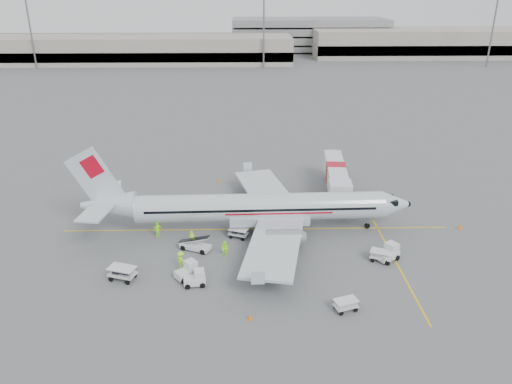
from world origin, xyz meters
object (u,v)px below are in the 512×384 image
jet_bridge (335,179)px  aircraft (260,190)px  tug_mid (195,278)px  tug_fore (388,252)px  tug_aft (187,270)px  belt_loader (195,240)px

jet_bridge → aircraft: bearing=-129.6°
aircraft → tug_mid: aircraft is taller
tug_fore → tug_mid: (-19.22, -4.19, -0.10)m
jet_bridge → tug_fore: jet_bridge is taller
tug_fore → tug_aft: 20.31m
belt_loader → tug_aft: bearing=-69.4°
tug_mid → tug_aft: bearing=117.0°
belt_loader → tug_aft: (-0.34, -5.48, -0.33)m
jet_bridge → tug_aft: size_ratio=7.52×
jet_bridge → tug_aft: 26.76m
tug_fore → belt_loader: bearing=139.7°
tug_aft → belt_loader: bearing=48.5°
belt_loader → tug_fore: 19.92m
tug_fore → tug_mid: size_ratio=1.12×
belt_loader → tug_fore: belt_loader is taller
aircraft → belt_loader: size_ratio=8.50×
jet_bridge → tug_fore: size_ratio=7.14×
tug_fore → tug_aft: (-20.10, -2.94, -0.05)m
belt_loader → tug_mid: belt_loader is taller
tug_mid → jet_bridge: bearing=44.2°
jet_bridge → tug_fore: (2.56, -17.22, -1.26)m
belt_loader → tug_aft: belt_loader is taller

